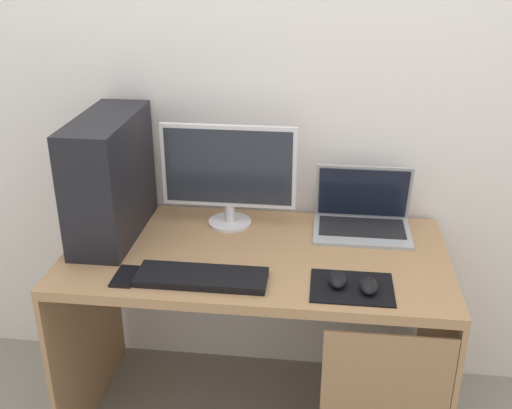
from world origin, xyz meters
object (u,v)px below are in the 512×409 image
keyboard (202,277)px  mouse_left (338,280)px  pc_tower (110,177)px  cell_phone (125,276)px  mouse_right (369,286)px  laptop (362,217)px  monitor (229,173)px

keyboard → mouse_left: mouse_left is taller
pc_tower → mouse_left: 0.89m
cell_phone → mouse_right: bearing=0.6°
keyboard → cell_phone: size_ratio=3.23×
laptop → mouse_right: 0.44m
monitor → laptop: bearing=2.7°
monitor → laptop: size_ratio=1.40×
pc_tower → keyboard: 0.53m
monitor → pc_tower: bearing=-163.9°
pc_tower → laptop: 0.94m
keyboard → pc_tower: bearing=142.5°
monitor → keyboard: monitor is taller
mouse_right → keyboard: bearing=179.5°
mouse_right → cell_phone: mouse_right is taller
keyboard → cell_phone: keyboard is taller
pc_tower → laptop: bearing=8.9°
laptop → pc_tower: bearing=-171.1°
pc_tower → monitor: size_ratio=0.97×
laptop → monitor: bearing=-177.3°
mouse_left → pc_tower: bearing=161.3°
pc_tower → mouse_right: (0.91, -0.30, -0.20)m
mouse_right → cell_phone: bearing=-179.4°
laptop → cell_phone: 0.89m
laptop → mouse_right: (0.00, -0.44, -0.03)m
keyboard → mouse_left: size_ratio=4.38×
mouse_right → pc_tower: bearing=161.7°
pc_tower → monitor: 0.43m
cell_phone → monitor: bearing=57.5°
laptop → keyboard: size_ratio=0.85×
mouse_left → cell_phone: 0.68m
monitor → laptop: monitor is taller
keyboard → mouse_right: size_ratio=4.38×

